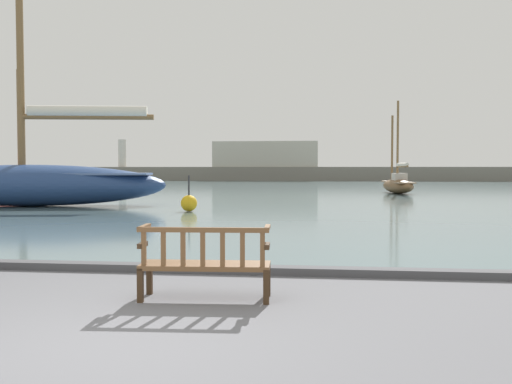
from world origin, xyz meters
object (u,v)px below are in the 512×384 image
object	(u,v)px
park_bench	(205,262)
sailboat_far_starboard	(31,180)
channel_buoy	(189,203)
sailboat_outer_port	(398,184)

from	to	relation	value
park_bench	sailboat_far_starboard	xyz separation A→B (m)	(-10.41, 14.97, 0.65)
park_bench	channel_buoy	distance (m)	13.34
channel_buoy	sailboat_far_starboard	bearing A→B (deg)	163.80
park_bench	sailboat_outer_port	size ratio (longest dim) A/B	0.29
sailboat_far_starboard	channel_buoy	world-z (taller)	sailboat_far_starboard
sailboat_far_starboard	channel_buoy	size ratio (longest dim) A/B	10.85
park_bench	sailboat_outer_port	world-z (taller)	sailboat_outer_port
park_bench	channel_buoy	size ratio (longest dim) A/B	1.27
sailboat_outer_port	channel_buoy	size ratio (longest dim) A/B	4.38
park_bench	sailboat_outer_port	xyz separation A→B (m)	(5.88, 28.57, 0.17)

